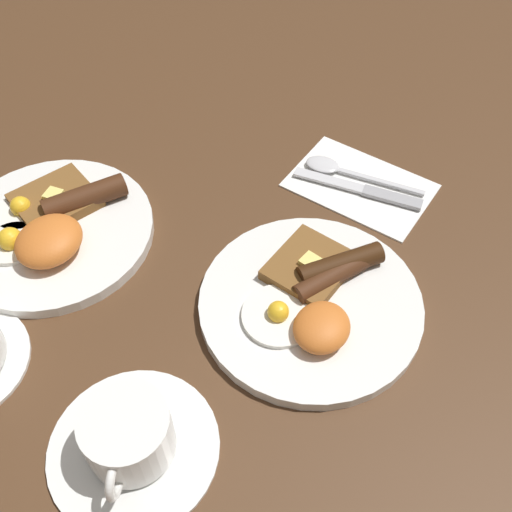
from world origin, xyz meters
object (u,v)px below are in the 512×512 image
Objects in this scene: spoon at (335,168)px; breakfast_plate_far at (52,228)px; breakfast_plate_near at (312,300)px; teacup_near at (130,439)px; knife at (364,190)px.

breakfast_plate_far is at bearing 40.62° from spoon.
teacup_near reaches higher than breakfast_plate_near.
breakfast_plate_far is 0.40m from knife.
breakfast_plate_far is at bearing 101.00° from breakfast_plate_near.
breakfast_plate_far is at bearing 32.55° from knife.
knife is 1.05× the size of spoon.
breakfast_plate_near is 0.33m from breakfast_plate_far.
breakfast_plate_near is at bearing -17.52° from teacup_near.
teacup_near is at bearing 162.48° from breakfast_plate_near.
teacup_near is at bearing -124.04° from breakfast_plate_far.
breakfast_plate_near is 1.51× the size of spoon.
breakfast_plate_near is 0.20m from knife.
knife is at bearing 153.82° from spoon.
spoon is (0.02, 0.05, 0.00)m from knife.
breakfast_plate_far reaches higher than knife.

